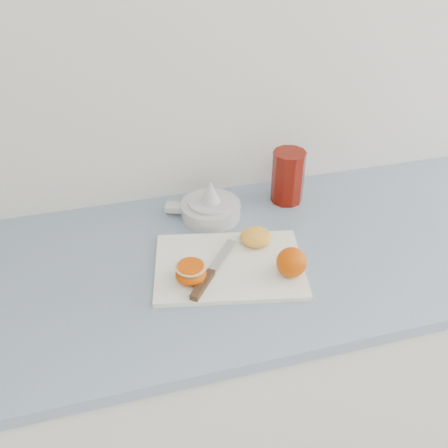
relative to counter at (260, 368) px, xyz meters
name	(u,v)px	position (x,y,z in m)	size (l,w,h in m)	color
counter	(260,368)	(0.00, 0.00, 0.00)	(2.52, 0.64, 0.89)	silver
cutting_board	(229,266)	(-0.11, -0.04, 0.45)	(0.34, 0.24, 0.01)	white
whole_orange	(291,262)	(0.01, -0.11, 0.49)	(0.07, 0.07, 0.07)	#E03300
half_orange	(191,273)	(-0.20, -0.08, 0.48)	(0.07, 0.07, 0.04)	#E03300
squeezed_shell	(256,237)	(-0.02, 0.02, 0.47)	(0.08, 0.08, 0.03)	#F3A12D
paring_knife	(206,279)	(-0.17, -0.09, 0.46)	(0.15, 0.18, 0.01)	#482F1A
citrus_juicer	(210,207)	(-0.10, 0.17, 0.47)	(0.20, 0.16, 0.11)	silver
red_tumbler	(288,179)	(0.12, 0.19, 0.51)	(0.09, 0.09, 0.15)	#700E05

